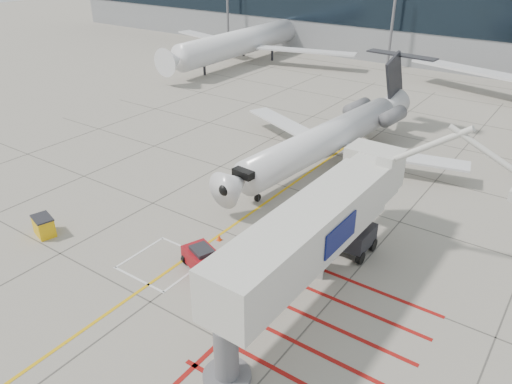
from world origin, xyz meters
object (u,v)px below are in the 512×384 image
Objects in this scene: regional_jet at (312,129)px; jet_bridge at (305,243)px; spill_bin at (44,226)px; pushback_tug at (202,257)px.

regional_jet is 16.74m from jet_bridge.
spill_bin is at bearing -111.47° from regional_jet.
pushback_tug reaches higher than spill_bin.
pushback_tug is at bearing -79.12° from regional_jet.
regional_jet is 21.23m from spill_bin.
spill_bin is at bearing -166.59° from jet_bridge.
jet_bridge reaches higher than regional_jet.
jet_bridge reaches higher than spill_bin.
pushback_tug is at bearing 32.27° from spill_bin.
regional_jet is 15.85m from pushback_tug.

